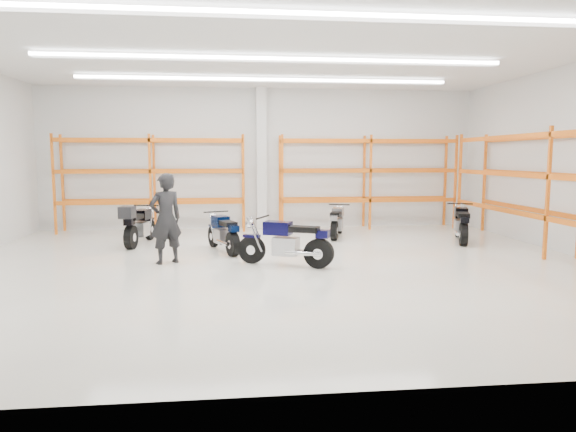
{
  "coord_description": "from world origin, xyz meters",
  "views": [
    {
      "loc": [
        -0.93,
        -10.75,
        2.32
      ],
      "look_at": [
        0.29,
        0.5,
        1.01
      ],
      "focal_mm": 32.0,
      "sensor_mm": 36.0,
      "label": 1
    }
  ],
  "objects": [
    {
      "name": "ground",
      "position": [
        0.0,
        0.0,
        0.0
      ],
      "size": [
        14.0,
        14.0,
        0.0
      ],
      "primitive_type": "plane",
      "color": "beige",
      "rests_on": "ground"
    },
    {
      "name": "room_shell",
      "position": [
        0.0,
        0.03,
        3.28
      ],
      "size": [
        14.02,
        12.02,
        4.51
      ],
      "color": "silver",
      "rests_on": "ground"
    },
    {
      "name": "motorcycle_main",
      "position": [
        0.25,
        -0.08,
        0.49
      ],
      "size": [
        1.99,
        1.07,
        1.05
      ],
      "color": "black",
      "rests_on": "ground"
    },
    {
      "name": "motorcycle_back_a",
      "position": [
        -3.41,
        2.87,
        0.53
      ],
      "size": [
        0.77,
        2.14,
        1.1
      ],
      "color": "black",
      "rests_on": "ground"
    },
    {
      "name": "motorcycle_back_b",
      "position": [
        -1.16,
        1.69,
        0.45
      ],
      "size": [
        0.9,
        1.86,
        0.96
      ],
      "color": "black",
      "rests_on": "ground"
    },
    {
      "name": "motorcycle_back_c",
      "position": [
        2.04,
        3.66,
        0.43
      ],
      "size": [
        0.84,
        1.81,
        0.92
      ],
      "color": "black",
      "rests_on": "ground"
    },
    {
      "name": "motorcycle_back_d",
      "position": [
        5.25,
        2.5,
        0.48
      ],
      "size": [
        0.94,
        2.0,
        1.02
      ],
      "color": "black",
      "rests_on": "ground"
    },
    {
      "name": "standing_man",
      "position": [
        -2.38,
        0.49,
        0.98
      ],
      "size": [
        0.86,
        0.76,
        1.97
      ],
      "primitive_type": "imported",
      "rotation": [
        0.0,
        0.0,
        3.66
      ],
      "color": "black",
      "rests_on": "ground"
    },
    {
      "name": "structural_column",
      "position": [
        0.0,
        5.82,
        2.25
      ],
      "size": [
        0.32,
        0.32,
        4.5
      ],
      "primitive_type": "cube",
      "color": "white",
      "rests_on": "ground"
    },
    {
      "name": "pallet_racking_back_left",
      "position": [
        -3.4,
        5.48,
        1.79
      ],
      "size": [
        5.67,
        0.87,
        3.0
      ],
      "color": "#D85911",
      "rests_on": "ground"
    },
    {
      "name": "pallet_racking_back_right",
      "position": [
        3.4,
        5.48,
        1.79
      ],
      "size": [
        5.67,
        0.87,
        3.0
      ],
      "color": "#D85911",
      "rests_on": "ground"
    },
    {
      "name": "pallet_racking_side",
      "position": [
        6.48,
        0.0,
        1.81
      ],
      "size": [
        0.87,
        9.07,
        3.0
      ],
      "color": "#D85911",
      "rests_on": "ground"
    }
  ]
}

